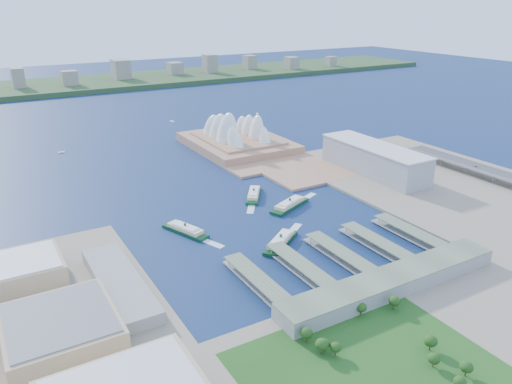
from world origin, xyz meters
TOP-DOWN VIEW (x-y plane):
  - ground at (0.00, 0.00)m, footprint 3000.00×3000.00m
  - south_land at (0.00, -210.00)m, footprint 720.00×180.00m
  - east_land at (240.00, -50.00)m, footprint 240.00×500.00m
  - peninsula at (107.50, 260.00)m, footprint 135.00×220.00m
  - far_shore at (0.00, 980.00)m, footprint 2200.00×260.00m
  - opera_house at (105.00, 280.00)m, footprint 134.00×180.00m
  - toaster_building at (195.00, 80.00)m, footprint 45.00×155.00m
  - west_buildings at (-250.00, -70.00)m, footprint 200.00×280.00m
  - ferry_wharves at (14.00, -75.00)m, footprint 184.00×90.00m
  - terminal_building at (15.00, -135.00)m, footprint 200.00×28.00m
  - park at (-60.00, -190.00)m, footprint 150.00×110.00m
  - far_skyline at (0.00, 960.00)m, footprint 1900.00×140.00m
  - ferry_a at (-80.55, 43.10)m, footprint 31.31×54.20m
  - ferry_b at (23.99, 91.15)m, footprint 41.01×50.58m
  - ferry_c at (-14.46, -24.59)m, footprint 52.14×42.88m
  - ferry_d at (41.83, 44.07)m, footprint 57.59×35.91m
  - boat_b at (-133.23, 384.96)m, footprint 9.43×4.70m
  - boat_c at (249.17, 465.09)m, footprint 7.95×12.19m
  - boat_e at (80.43, 488.64)m, footprint 5.92×12.05m
  - car_c at (296.00, 5.23)m, footprint 1.93×4.74m

SIDE VIEW (x-z plane):
  - ground at x=0.00m, z-range 0.00..0.00m
  - boat_b at x=-133.23m, z-range 0.00..2.43m
  - boat_c at x=249.17m, z-range 0.00..2.66m
  - boat_e at x=80.43m, z-range 0.00..2.84m
  - south_land at x=0.00m, z-range 0.00..3.00m
  - east_land at x=240.00m, z-range 0.00..3.00m
  - peninsula at x=107.50m, z-range 0.00..3.00m
  - ferry_wharves at x=14.00m, z-range 0.00..9.30m
  - ferry_b at x=23.99m, z-range 0.00..9.91m
  - ferry_a at x=-80.55m, z-range 0.00..10.00m
  - ferry_c at x=-14.46m, z-range 0.00..10.26m
  - ferry_d at x=41.83m, z-range 0.00..10.70m
  - far_shore at x=0.00m, z-range 0.00..12.00m
  - terminal_building at x=15.00m, z-range 3.00..15.00m
  - park at x=-60.00m, z-range 3.00..19.00m
  - car_c at x=296.00m, z-range 14.85..16.22m
  - west_buildings at x=-250.00m, z-range 3.00..30.00m
  - toaster_building at x=195.00m, z-range 3.00..38.00m
  - opera_house at x=105.00m, z-range 3.00..61.00m
  - far_skyline at x=0.00m, z-range 12.00..67.00m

